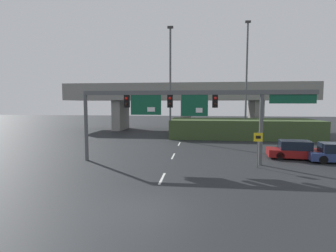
{
  "coord_description": "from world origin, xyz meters",
  "views": [
    {
      "loc": [
        2.19,
        -10.81,
        4.53
      ],
      "look_at": [
        0.0,
        7.38,
        2.91
      ],
      "focal_mm": 28.0,
      "sensor_mm": 36.0,
      "label": 1
    }
  ],
  "objects_px": {
    "speed_limit_sign": "(258,145)",
    "highway_light_pole_near": "(170,81)",
    "signal_gantry": "(186,104)",
    "highway_light_pole_far": "(247,77)",
    "parked_sedan_near_right": "(296,150)"
  },
  "relations": [
    {
      "from": "speed_limit_sign",
      "to": "highway_light_pole_near",
      "type": "relative_size",
      "value": 0.18
    },
    {
      "from": "signal_gantry",
      "to": "highway_light_pole_near",
      "type": "relative_size",
      "value": 1.26
    },
    {
      "from": "signal_gantry",
      "to": "highway_light_pole_far",
      "type": "height_order",
      "value": "highway_light_pole_far"
    },
    {
      "from": "highway_light_pole_far",
      "to": "parked_sedan_near_right",
      "type": "relative_size",
      "value": 3.22
    },
    {
      "from": "highway_light_pole_far",
      "to": "parked_sedan_near_right",
      "type": "height_order",
      "value": "highway_light_pole_far"
    },
    {
      "from": "parked_sedan_near_right",
      "to": "highway_light_pole_far",
      "type": "bearing_deg",
      "value": 103.56
    },
    {
      "from": "speed_limit_sign",
      "to": "highway_light_pole_far",
      "type": "xyz_separation_m",
      "value": [
        2.02,
        17.1,
        6.27
      ]
    },
    {
      "from": "speed_limit_sign",
      "to": "parked_sedan_near_right",
      "type": "relative_size",
      "value": 0.54
    },
    {
      "from": "signal_gantry",
      "to": "speed_limit_sign",
      "type": "distance_m",
      "value": 5.83
    },
    {
      "from": "speed_limit_sign",
      "to": "signal_gantry",
      "type": "bearing_deg",
      "value": 170.11
    },
    {
      "from": "speed_limit_sign",
      "to": "highway_light_pole_near",
      "type": "xyz_separation_m",
      "value": [
        -7.62,
        13.31,
        5.56
      ]
    },
    {
      "from": "parked_sedan_near_right",
      "to": "speed_limit_sign",
      "type": "bearing_deg",
      "value": -131.12
    },
    {
      "from": "speed_limit_sign",
      "to": "parked_sedan_near_right",
      "type": "xyz_separation_m",
      "value": [
        3.78,
        3.48,
        -0.95
      ]
    },
    {
      "from": "signal_gantry",
      "to": "highway_light_pole_near",
      "type": "xyz_separation_m",
      "value": [
        -2.6,
        12.44,
        2.73
      ]
    },
    {
      "from": "signal_gantry",
      "to": "parked_sedan_near_right",
      "type": "xyz_separation_m",
      "value": [
        8.8,
        2.61,
        -3.78
      ]
    }
  ]
}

